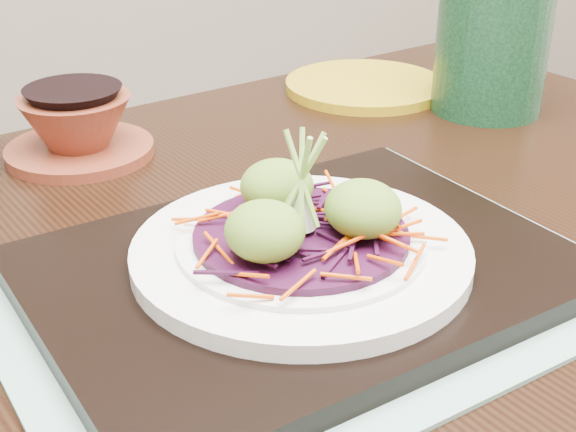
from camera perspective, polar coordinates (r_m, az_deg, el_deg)
name	(u,v)px	position (r m, az deg, el deg)	size (l,w,h in m)	color
dining_table	(264,374)	(0.63, -1.69, -11.18)	(1.25, 0.94, 0.71)	black
placemat	(301,283)	(0.56, 0.91, -4.75)	(0.41, 0.32, 0.00)	#7B9F90
serving_tray	(301,270)	(0.55, 0.92, -3.89)	(0.36, 0.27, 0.02)	black
white_plate	(301,251)	(0.54, 0.93, -2.47)	(0.23, 0.23, 0.02)	white
cabbage_bed	(301,235)	(0.54, 0.94, -1.38)	(0.15, 0.15, 0.01)	#330A28
carrot_julienne	(301,226)	(0.54, 0.95, -0.71)	(0.18, 0.18, 0.01)	#D14003
guacamole_scoops	(302,208)	(0.53, 0.99, 0.55)	(0.13, 0.11, 0.04)	olive
scallion_garnish	(302,184)	(0.52, 0.97, 2.32)	(0.05, 0.05, 0.08)	#84BA4A
terracotta_bowl_set	(77,130)	(0.78, -14.74, 5.96)	(0.18, 0.18, 0.06)	maroon
yellow_plate	(365,86)	(0.96, 5.51, 9.21)	(0.19, 0.19, 0.01)	#AB8A13
green_jar	(492,48)	(0.90, 14.28, 11.52)	(0.12, 0.12, 0.14)	#1A4927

